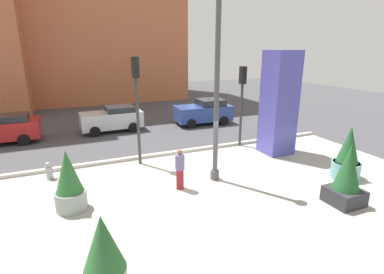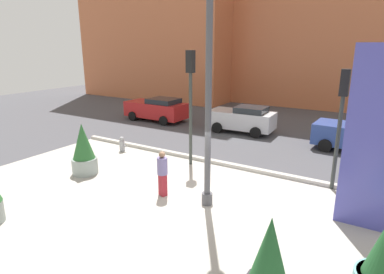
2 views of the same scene
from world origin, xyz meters
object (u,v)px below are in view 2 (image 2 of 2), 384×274
(fire_hydrant, at_px, (122,144))
(lamp_post, at_px, (208,95))
(art_pillar_blue, at_px, (373,136))
(potted_plant_near_left, at_px, (84,151))
(car_curb_west, at_px, (157,109))
(traffic_light_corner, at_px, (191,90))
(car_passing_lane, at_px, (243,119))
(traffic_light_far_side, at_px, (341,110))
(pedestrian_on_sidewalk, at_px, (162,172))
(car_far_lane, at_px, (359,134))

(fire_hydrant, bearing_deg, lamp_post, -23.31)
(art_pillar_blue, relative_size, potted_plant_near_left, 2.44)
(lamp_post, distance_m, car_curb_west, 13.12)
(fire_hydrant, xyz_separation_m, traffic_light_corner, (3.86, 0.21, 2.92))
(fire_hydrant, height_order, car_curb_west, car_curb_west)
(art_pillar_blue, height_order, car_passing_lane, art_pillar_blue)
(traffic_light_corner, bearing_deg, car_curb_west, 136.71)
(lamp_post, relative_size, traffic_light_far_side, 1.71)
(traffic_light_corner, distance_m, pedestrian_on_sidewalk, 4.05)
(fire_hydrant, distance_m, pedestrian_on_sidewalk, 5.55)
(art_pillar_blue, xyz_separation_m, pedestrian_on_sidewalk, (-6.05, -1.98, -1.67))
(car_far_lane, bearing_deg, car_curb_west, 178.39)
(art_pillar_blue, xyz_separation_m, fire_hydrant, (-10.72, 0.97, -2.20))
(fire_hydrant, bearing_deg, potted_plant_near_left, -75.76)
(lamp_post, bearing_deg, pedestrian_on_sidewalk, -171.62)
(potted_plant_near_left, relative_size, fire_hydrant, 2.82)
(art_pillar_blue, bearing_deg, car_curb_west, 151.26)
(traffic_light_far_side, bearing_deg, car_far_lane, 86.79)
(car_far_lane, relative_size, car_passing_lane, 1.02)
(car_passing_lane, bearing_deg, traffic_light_far_side, -44.13)
(fire_hydrant, distance_m, traffic_light_far_side, 9.99)
(car_curb_west, bearing_deg, traffic_light_corner, -43.29)
(lamp_post, xyz_separation_m, potted_plant_near_left, (-5.54, -0.26, -2.64))
(car_curb_west, bearing_deg, fire_hydrant, -67.04)
(lamp_post, bearing_deg, traffic_light_far_side, 45.97)
(lamp_post, xyz_separation_m, car_far_lane, (3.62, 8.76, -2.75))
(car_far_lane, bearing_deg, pedestrian_on_sidewalk, -120.26)
(fire_hydrant, relative_size, pedestrian_on_sidewalk, 0.46)
(fire_hydrant, distance_m, car_far_lane, 11.63)
(potted_plant_near_left, relative_size, car_passing_lane, 0.54)
(fire_hydrant, relative_size, traffic_light_far_side, 0.17)
(car_far_lane, xyz_separation_m, pedestrian_on_sidewalk, (-5.25, -9.00, 0.03))
(fire_hydrant, relative_size, car_far_lane, 0.19)
(potted_plant_near_left, bearing_deg, art_pillar_blue, 11.38)
(pedestrian_on_sidewalk, bearing_deg, lamp_post, 8.38)
(art_pillar_blue, bearing_deg, fire_hydrant, 174.84)
(car_curb_west, bearing_deg, traffic_light_far_side, -24.71)
(art_pillar_blue, distance_m, potted_plant_near_left, 10.29)
(traffic_light_corner, relative_size, car_curb_west, 1.11)
(potted_plant_near_left, relative_size, traffic_light_corner, 0.43)
(fire_hydrant, distance_m, car_passing_lane, 7.50)
(potted_plant_near_left, height_order, traffic_light_corner, traffic_light_corner)
(lamp_post, bearing_deg, traffic_light_corner, 129.82)
(fire_hydrant, height_order, traffic_light_far_side, traffic_light_far_side)
(potted_plant_near_left, bearing_deg, car_passing_lane, 73.38)
(lamp_post, bearing_deg, art_pillar_blue, 21.52)
(traffic_light_corner, distance_m, car_curb_west, 9.36)
(lamp_post, relative_size, fire_hydrant, 9.87)
(potted_plant_near_left, height_order, car_passing_lane, potted_plant_near_left)
(traffic_light_far_side, xyz_separation_m, car_curb_west, (-12.34, 5.68, -2.11))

